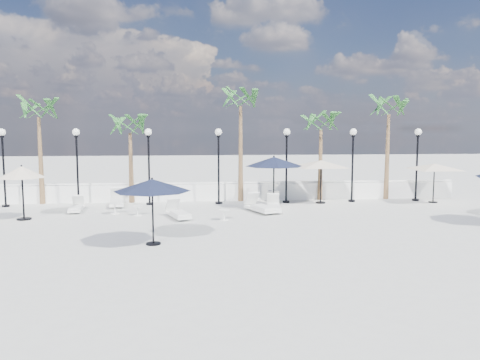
{
  "coord_description": "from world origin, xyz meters",
  "views": [
    {
      "loc": [
        -1.09,
        -17.2,
        3.84
      ],
      "look_at": [
        0.85,
        3.88,
        1.5
      ],
      "focal_mm": 35.0,
      "sensor_mm": 36.0,
      "label": 1
    }
  ],
  "objects": [
    {
      "name": "side_table_2",
      "position": [
        0.03,
        2.14,
        0.28
      ],
      "size": [
        0.47,
        0.47,
        0.46
      ],
      "color": "silver",
      "rests_on": "ground"
    },
    {
      "name": "lamppost_4",
      "position": [
        3.5,
        6.5,
        2.49
      ],
      "size": [
        0.36,
        0.36,
        3.84
      ],
      "color": "black",
      "rests_on": "ground"
    },
    {
      "name": "lamppost_2",
      "position": [
        -3.5,
        6.5,
        2.49
      ],
      "size": [
        0.36,
        0.36,
        3.84
      ],
      "color": "black",
      "rests_on": "ground"
    },
    {
      "name": "palm_4",
      "position": [
        9.2,
        7.3,
        4.73
      ],
      "size": [
        2.6,
        2.6,
        5.7
      ],
      "color": "brown",
      "rests_on": "ground"
    },
    {
      "name": "lamppost_3",
      "position": [
        0.0,
        6.5,
        2.49
      ],
      "size": [
        0.36,
        0.36,
        3.84
      ],
      "color": "black",
      "rests_on": "ground"
    },
    {
      "name": "lounger_3",
      "position": [
        -1.93,
        2.74,
        0.24
      ],
      "size": [
        1.22,
        1.97,
        0.7
      ],
      "rotation": [
        0.0,
        0.0,
        0.36
      ],
      "color": "silver",
      "rests_on": "ground"
    },
    {
      "name": "palm_0",
      "position": [
        -9.0,
        7.3,
        4.53
      ],
      "size": [
        2.6,
        2.6,
        5.5
      ],
      "color": "brown",
      "rests_on": "ground"
    },
    {
      "name": "palm_3",
      "position": [
        5.5,
        7.3,
        3.95
      ],
      "size": [
        2.6,
        2.6,
        4.9
      ],
      "color": "brown",
      "rests_on": "ground"
    },
    {
      "name": "palm_1",
      "position": [
        -4.5,
        7.3,
        3.75
      ],
      "size": [
        2.6,
        2.6,
        4.7
      ],
      "color": "brown",
      "rests_on": "ground"
    },
    {
      "name": "lamppost_1",
      "position": [
        -7.0,
        6.5,
        2.49
      ],
      "size": [
        0.36,
        0.36,
        3.84
      ],
      "color": "black",
      "rests_on": "ground"
    },
    {
      "name": "lounger_5",
      "position": [
        2.65,
        5.36,
        0.22
      ],
      "size": [
        0.88,
        1.84,
        0.66
      ],
      "rotation": [
        0.0,
        0.0,
        -0.18
      ],
      "color": "silver",
      "rests_on": "ground"
    },
    {
      "name": "parasol_cream_sq_b",
      "position": [
        5.25,
        6.2,
        2.2
      ],
      "size": [
        4.76,
        4.76,
        2.39
      ],
      "color": "black",
      "rests_on": "ground"
    },
    {
      "name": "lamppost_0",
      "position": [
        -10.5,
        6.5,
        2.49
      ],
      "size": [
        0.36,
        0.36,
        3.84
      ],
      "color": "black",
      "rests_on": "ground"
    },
    {
      "name": "parasol_cream_small",
      "position": [
        -8.41,
        3.02,
        1.99
      ],
      "size": [
        1.9,
        1.9,
        2.33
      ],
      "color": "black",
      "rests_on": "ground"
    },
    {
      "name": "side_table_0",
      "position": [
        -3.74,
        3.51,
        0.26
      ],
      "size": [
        0.45,
        0.45,
        0.43
      ],
      "color": "silver",
      "rests_on": "ground"
    },
    {
      "name": "lamppost_5",
      "position": [
        7.0,
        6.5,
        2.49
      ],
      "size": [
        0.36,
        0.36,
        3.84
      ],
      "color": "black",
      "rests_on": "ground"
    },
    {
      "name": "palm_2",
      "position": [
        1.2,
        7.3,
        5.12
      ],
      "size": [
        2.6,
        2.6,
        6.1
      ],
      "color": "brown",
      "rests_on": "ground"
    },
    {
      "name": "lamppost_6",
      "position": [
        10.5,
        6.5,
        2.49
      ],
      "size": [
        0.36,
        0.36,
        3.84
      ],
      "color": "black",
      "rests_on": "ground"
    },
    {
      "name": "parasol_cream_sq_a",
      "position": [
        11.13,
        5.83,
        2.02
      ],
      "size": [
        4.44,
        4.44,
        2.18
      ],
      "color": "black",
      "rests_on": "ground"
    },
    {
      "name": "parasol_navy_left",
      "position": [
        -2.57,
        -1.78,
        1.98
      ],
      "size": [
        2.54,
        2.54,
        2.24
      ],
      "color": "black",
      "rests_on": "ground"
    },
    {
      "name": "balustrade",
      "position": [
        0.0,
        7.5,
        0.47
      ],
      "size": [
        26.0,
        0.3,
        1.01
      ],
      "color": "white",
      "rests_on": "ground"
    },
    {
      "name": "parasol_navy_mid",
      "position": [
        2.64,
        5.27,
        2.22
      ],
      "size": [
        2.82,
        2.82,
        2.53
      ],
      "color": "black",
      "rests_on": "ground"
    },
    {
      "name": "lounger_1",
      "position": [
        -6.68,
        4.78,
        0.21
      ],
      "size": [
        0.7,
        1.71,
        0.62
      ],
      "rotation": [
        0.0,
        0.0,
        0.1
      ],
      "color": "silver",
      "rests_on": "ground"
    },
    {
      "name": "lounger_2",
      "position": [
        -5.09,
        6.22,
        0.26
      ],
      "size": [
        0.97,
        2.13,
        0.77
      ],
      "rotation": [
        0.0,
        0.0,
        0.15
      ],
      "color": "silver",
      "rests_on": "ground"
    },
    {
      "name": "lounger_4",
      "position": [
        1.77,
        3.83,
        0.26
      ],
      "size": [
        1.36,
        2.13,
        0.76
      ],
      "rotation": [
        0.0,
        0.0,
        0.38
      ],
      "color": "silver",
      "rests_on": "ground"
    },
    {
      "name": "ground",
      "position": [
        0.0,
        0.0,
        0.0
      ],
      "size": [
        100.0,
        100.0,
        0.0
      ],
      "primitive_type": "plane",
      "color": "#AAAAA5",
      "rests_on": "ground"
    },
    {
      "name": "lounger_6",
      "position": [
        2.43,
        3.94,
        0.23
      ],
      "size": [
        0.76,
        1.88,
        0.69
      ],
      "rotation": [
        0.0,
        0.0,
        -0.09
      ],
      "color": "silver",
      "rests_on": "ground"
    },
    {
      "name": "side_table_1",
      "position": [
        -4.8,
        4.02,
        0.31
      ],
      "size": [
        0.52,
        0.52,
        0.51
      ],
      "color": "silver",
      "rests_on": "ground"
    }
  ]
}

